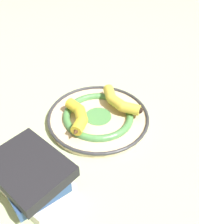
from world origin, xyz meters
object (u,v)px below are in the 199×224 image
at_px(banana_b, 79,116).
at_px(book_stack, 32,177).
at_px(decorative_bowl, 100,117).
at_px(banana_a, 118,101).

distance_m(banana_b, book_stack, 0.26).
xyz_separation_m(decorative_bowl, banana_b, (-0.03, 0.07, 0.04)).
bearing_deg(decorative_bowl, book_stack, 140.21).
distance_m(decorative_bowl, banana_b, 0.09).
bearing_deg(banana_b, decorative_bowl, -74.18).
height_order(banana_a, banana_b, same).
bearing_deg(decorative_bowl, banana_b, 111.00).
bearing_deg(book_stack, decorative_bowl, -77.19).
height_order(banana_a, book_stack, book_stack).
bearing_deg(banana_a, decorative_bowl, -95.74).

